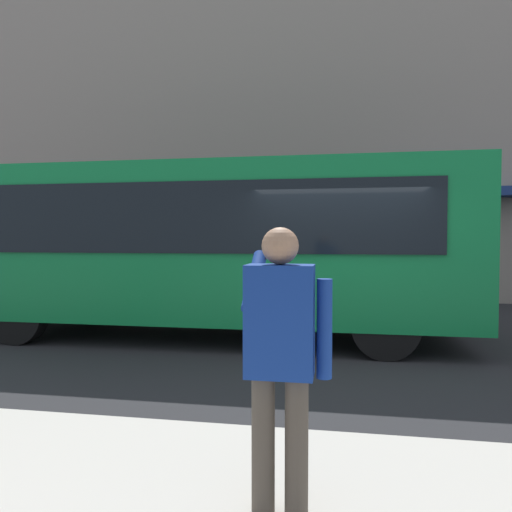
% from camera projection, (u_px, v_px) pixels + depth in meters
% --- Properties ---
extents(ground_plane, '(60.00, 60.00, 0.00)m').
position_uv_depth(ground_plane, '(339.00, 352.00, 7.51)').
color(ground_plane, '#232326').
extents(building_facade_far, '(28.00, 1.55, 12.00)m').
position_uv_depth(building_facade_far, '(341.00, 94.00, 13.97)').
color(building_facade_far, gray).
rests_on(building_facade_far, ground_plane).
extents(red_bus, '(9.05, 2.54, 3.08)m').
position_uv_depth(red_bus, '(206.00, 244.00, 8.59)').
color(red_bus, '#0F7238').
rests_on(red_bus, ground_plane).
extents(pedestrian_photographer, '(0.53, 0.52, 1.70)m').
position_uv_depth(pedestrian_photographer, '(281.00, 347.00, 2.84)').
color(pedestrian_photographer, '#4C4238').
rests_on(pedestrian_photographer, sidewalk_curb).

